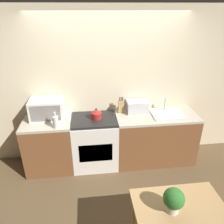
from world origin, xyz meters
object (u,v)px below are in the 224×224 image
(microwave, at_px, (47,109))
(dining_table, at_px, (180,216))
(stove_range, at_px, (95,142))
(toaster_oven, at_px, (137,107))
(kettle, at_px, (96,114))
(bottle, at_px, (56,122))

(microwave, bearing_deg, dining_table, -50.08)
(stove_range, relative_size, toaster_oven, 2.56)
(kettle, height_order, microwave, microwave)
(stove_range, xyz_separation_m, toaster_oven, (0.75, 0.16, 0.55))
(kettle, relative_size, toaster_oven, 0.52)
(microwave, bearing_deg, kettle, -7.93)
(stove_range, bearing_deg, microwave, 171.64)
(kettle, xyz_separation_m, microwave, (-0.79, 0.11, 0.09))
(stove_range, relative_size, bottle, 3.50)
(bottle, bearing_deg, kettle, 19.45)
(toaster_oven, bearing_deg, microwave, -177.98)
(microwave, relative_size, bottle, 2.04)
(stove_range, relative_size, kettle, 4.95)
(toaster_oven, bearing_deg, kettle, -167.07)
(stove_range, xyz_separation_m, kettle, (0.04, -0.00, 0.53))
(microwave, relative_size, dining_table, 0.56)
(microwave, xyz_separation_m, toaster_oven, (1.49, 0.05, -0.06))
(microwave, bearing_deg, toaster_oven, 2.02)
(kettle, relative_size, dining_table, 0.19)
(bottle, height_order, toaster_oven, bottle)
(kettle, bearing_deg, dining_table, -66.53)
(dining_table, bearing_deg, kettle, 113.47)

